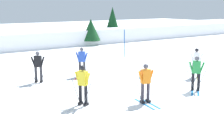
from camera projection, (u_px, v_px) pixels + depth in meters
The scene contains 11 objects.
ground_plane at pixel (149, 93), 14.38m from camera, with size 120.00×120.00×0.00m, color white.
far_snow_ridge at pixel (14, 39), 30.69m from camera, with size 80.00×8.18×1.57m, color white.
skier_orange at pixel (145, 81), 12.75m from camera, with size 0.99×1.64×1.71m.
skier_blue at pixel (82, 61), 17.61m from camera, with size 1.43×1.35×1.71m.
skier_yellow at pixel (83, 84), 12.41m from camera, with size 1.60×1.04×1.71m.
skier_black at pixel (38, 66), 16.13m from camera, with size 1.22×1.52×1.71m.
skier_green at pixel (196, 72), 14.61m from camera, with size 1.46×1.31×1.71m.
skier_white at pixel (196, 62), 17.30m from camera, with size 1.45×1.33×1.71m.
trail_marker_pole at pixel (124, 43), 24.11m from camera, with size 0.07×0.07×2.22m, color #1E56AD.
conifer_far_left at pixel (113, 21), 35.70m from camera, with size 1.83×1.83×3.94m.
conifer_far_right at pixel (91, 30), 31.23m from camera, with size 1.97×1.97×2.74m.
Camera 1 is at (-9.36, -10.34, 4.11)m, focal length 48.26 mm.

